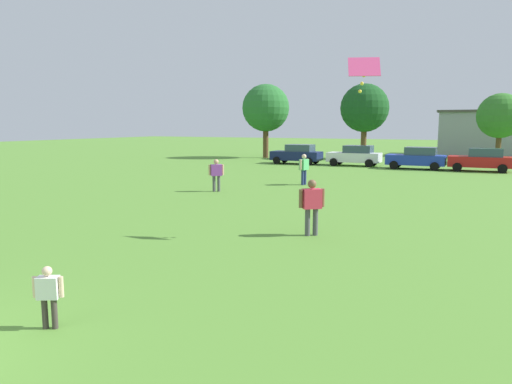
# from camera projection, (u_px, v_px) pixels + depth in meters

# --- Properties ---
(ground_plane) EXTENTS (160.00, 160.00, 0.00)m
(ground_plane) POSITION_uv_depth(u_px,v_px,m) (362.00, 174.00, 33.07)
(ground_plane) COLOR #568C33
(child_kite_flyer) EXTENTS (0.46, 0.33, 1.07)m
(child_kite_flyer) POSITION_uv_depth(u_px,v_px,m) (48.00, 292.00, 7.85)
(child_kite_flyer) COLOR #3F3833
(child_kite_flyer) RESTS_ON ground
(adult_bystander) EXTENTS (0.67, 0.60, 1.73)m
(adult_bystander) POSITION_uv_depth(u_px,v_px,m) (312.00, 203.00, 14.45)
(adult_bystander) COLOR #4C4C51
(adult_bystander) RESTS_ON ground
(bystander_near_trees) EXTENTS (0.65, 0.57, 1.65)m
(bystander_near_trees) POSITION_uv_depth(u_px,v_px,m) (216.00, 172.00, 24.05)
(bystander_near_trees) COLOR #4C4C51
(bystander_near_trees) RESTS_ON ground
(bystander_midfield) EXTENTS (0.42, 0.81, 1.74)m
(bystander_midfield) POSITION_uv_depth(u_px,v_px,m) (304.00, 167.00, 26.72)
(bystander_midfield) COLOR navy
(bystander_midfield) RESTS_ON ground
(kite) EXTENTS (0.99, 0.69, 1.03)m
(kite) POSITION_uv_depth(u_px,v_px,m) (364.00, 70.00, 13.62)
(kite) COLOR #F24C8C
(parked_car_navy_0) EXTENTS (4.30, 2.02, 1.68)m
(parked_car_navy_0) POSITION_uv_depth(u_px,v_px,m) (297.00, 154.00, 41.08)
(parked_car_navy_0) COLOR #141E4C
(parked_car_navy_0) RESTS_ON ground
(parked_car_white_1) EXTENTS (4.30, 2.02, 1.68)m
(parked_car_white_1) POSITION_uv_depth(u_px,v_px,m) (355.00, 155.00, 39.24)
(parked_car_white_1) COLOR white
(parked_car_white_1) RESTS_ON ground
(parked_car_blue_2) EXTENTS (4.30, 2.02, 1.68)m
(parked_car_blue_2) POSITION_uv_depth(u_px,v_px,m) (417.00, 158.00, 36.29)
(parked_car_blue_2) COLOR #1E38AD
(parked_car_blue_2) RESTS_ON ground
(parked_car_red_3) EXTENTS (4.30, 2.02, 1.68)m
(parked_car_red_3) POSITION_uv_depth(u_px,v_px,m) (481.00, 160.00, 34.49)
(parked_car_red_3) COLOR red
(parked_car_red_3) RESTS_ON ground
(tree_far_left) EXTENTS (4.78, 4.78, 7.45)m
(tree_far_left) POSITION_uv_depth(u_px,v_px,m) (266.00, 108.00, 48.15)
(tree_far_left) COLOR brown
(tree_far_left) RESTS_ON ground
(tree_center) EXTENTS (4.73, 4.73, 7.37)m
(tree_center) POSITION_uv_depth(u_px,v_px,m) (365.00, 108.00, 46.58)
(tree_center) COLOR brown
(tree_center) RESTS_ON ground
(tree_far_right) EXTENTS (3.92, 3.92, 6.10)m
(tree_far_right) POSITION_uv_depth(u_px,v_px,m) (500.00, 116.00, 41.50)
(tree_far_right) COLOR brown
(tree_far_right) RESTS_ON ground
(house_left) EXTENTS (11.95, 8.57, 4.89)m
(house_left) POSITION_uv_depth(u_px,v_px,m) (498.00, 133.00, 51.21)
(house_left) COLOR #9999A3
(house_left) RESTS_ON ground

